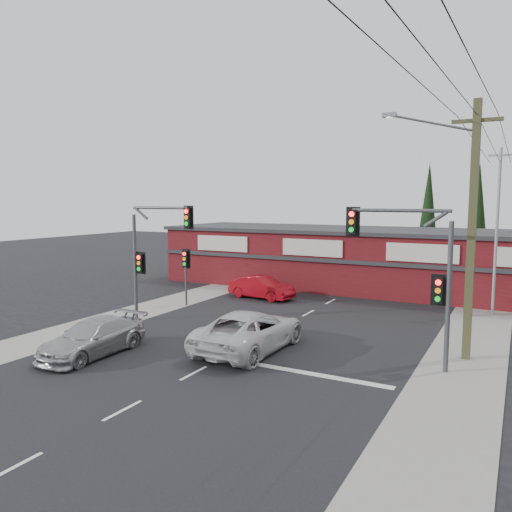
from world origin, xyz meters
The scene contains 18 objects.
ground centered at (0.00, 0.00, 0.00)m, with size 120.00×120.00×0.00m, color black.
road_strip centered at (0.00, 5.00, 0.01)m, with size 14.00×70.00×0.01m, color black.
verge_left centered at (-8.50, 5.00, 0.01)m, with size 3.00×70.00×0.02m, color gray.
verge_right centered at (8.50, 5.00, 0.01)m, with size 3.00×70.00×0.02m, color gray.
stop_line centered at (3.50, -1.50, 0.01)m, with size 6.50×0.35×0.01m, color silver.
white_suv centered at (0.42, 0.02, 0.83)m, with size 2.76×5.99×1.67m, color silver.
silver_suv centered at (-4.87, -3.54, 0.71)m, with size 1.99×4.89×1.42m, color #ABAEB1.
red_sedan centered at (-4.25, 10.00, 0.71)m, with size 1.50×4.31×1.42m, color maroon.
lane_dashes centered at (0.00, 2.01, 0.01)m, with size 0.12×41.62×0.01m.
shop_building centered at (-0.99, 16.99, 2.13)m, with size 27.30×8.40×4.22m.
conifer_near centered at (3.50, 24.00, 5.48)m, with size 1.80×1.80×9.25m.
conifer_far centered at (7.00, 26.00, 5.48)m, with size 1.80×1.80×9.25m.
traffic_mast_left centered at (-6.43, 2.00, 3.93)m, with size 3.77×0.27×5.97m.
traffic_mast_right centered at (6.86, 1.00, 3.95)m, with size 3.96×0.27×5.97m.
pedestal_signal centered at (-7.20, 6.01, 2.41)m, with size 0.55×0.27×3.38m.
utility_pole centered at (8.36, 2.99, 5.40)m, with size 4.38×0.59×10.00m.
steel_pole centered at (9.00, 12.00, 4.70)m, with size 1.20×0.16×9.00m.
power_lines centered at (8.47, -2.47, 9.04)m, with size 2.01×29.00×1.22m.
Camera 1 is at (10.19, -17.74, 6.23)m, focal length 35.00 mm.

